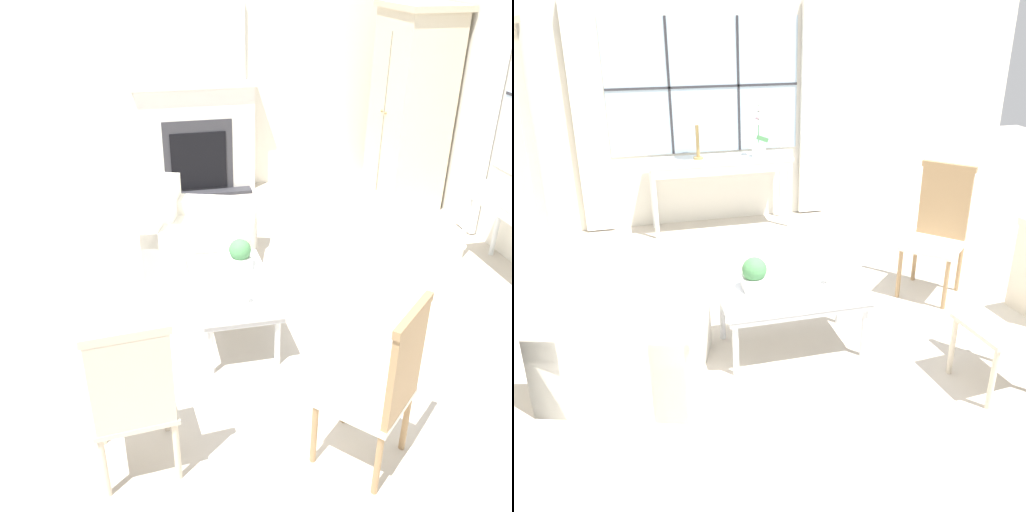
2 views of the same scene
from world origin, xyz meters
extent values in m
plane|color=#BCB2A3|center=(0.00, 0.00, 0.00)|extent=(14.00, 14.00, 0.00)
cube|color=silver|center=(0.00, 3.03, 1.40)|extent=(7.20, 0.06, 2.80)
cube|color=silver|center=(0.00, 3.00, 1.45)|extent=(1.99, 0.01, 1.35)
cube|color=#2D2D33|center=(-0.36, 2.99, 1.45)|extent=(0.02, 0.02, 1.35)
cube|color=#2D2D33|center=(0.36, 2.99, 1.45)|extent=(0.02, 0.02, 1.35)
cube|color=#2D2D33|center=(0.00, 2.99, 1.45)|extent=(1.99, 0.02, 0.02)
cube|color=white|center=(-1.18, 2.95, 1.16)|extent=(0.29, 0.06, 2.28)
cube|color=white|center=(1.18, 2.95, 1.16)|extent=(0.29, 0.06, 2.28)
cube|color=silver|center=(0.09, 2.73, 0.75)|extent=(1.49, 0.41, 0.03)
cube|color=silver|center=(0.09, 2.73, 0.68)|extent=(1.43, 0.39, 0.10)
cylinder|color=silver|center=(-0.62, 2.57, 0.37)|extent=(0.04, 0.04, 0.73)
cylinder|color=silver|center=(0.80, 2.57, 0.37)|extent=(0.04, 0.04, 0.73)
cylinder|color=silver|center=(-0.62, 2.90, 0.37)|extent=(0.04, 0.04, 0.73)
cylinder|color=silver|center=(0.80, 2.90, 0.37)|extent=(0.04, 0.04, 0.73)
cylinder|color=#9E7F47|center=(-0.13, 2.74, 0.78)|extent=(0.10, 0.10, 0.02)
cylinder|color=#9E7F47|center=(-0.13, 2.74, 0.96)|extent=(0.04, 0.04, 0.35)
cone|color=white|center=(-0.13, 2.74, 1.25)|extent=(0.27, 0.27, 0.22)
cylinder|color=white|center=(0.49, 2.67, 0.84)|extent=(0.14, 0.14, 0.15)
cylinder|color=#47844C|center=(0.49, 2.67, 1.10)|extent=(0.01, 0.01, 0.38)
cube|color=#47844C|center=(0.53, 2.67, 0.95)|extent=(0.13, 0.02, 0.08)
sphere|color=silver|center=(0.47, 2.68, 1.12)|extent=(0.08, 0.08, 0.08)
sphere|color=silver|center=(0.49, 2.68, 1.19)|extent=(0.08, 0.08, 0.08)
sphere|color=silver|center=(0.52, 2.68, 1.26)|extent=(0.08, 0.08, 0.08)
cube|color=silver|center=(-0.98, 0.17, 0.19)|extent=(1.14, 1.13, 0.39)
cube|color=silver|center=(-1.09, -0.18, 0.56)|extent=(0.91, 0.43, 0.35)
cube|color=silver|center=(-1.32, 0.28, 0.26)|extent=(0.47, 0.91, 0.53)
cube|color=silver|center=(-0.64, 0.06, 0.26)|extent=(0.47, 0.91, 0.53)
cube|color=white|center=(1.46, 0.73, 0.43)|extent=(0.62, 0.62, 0.03)
cube|color=#9E7A51|center=(1.60, 0.87, 0.74)|extent=(0.30, 0.32, 0.57)
cube|color=#9E7A51|center=(1.60, 0.87, 1.04)|extent=(0.32, 0.34, 0.05)
cylinder|color=#9E7A51|center=(1.44, 0.46, 0.21)|extent=(0.04, 0.04, 0.42)
cylinder|color=#9E7A51|center=(1.19, 0.74, 0.21)|extent=(0.04, 0.04, 0.42)
cylinder|color=#9E7A51|center=(1.72, 0.72, 0.21)|extent=(0.04, 0.04, 0.42)
cylinder|color=#9E7A51|center=(1.47, 1.00, 0.21)|extent=(0.04, 0.04, 0.42)
cube|color=beige|center=(1.23, -0.50, 0.43)|extent=(0.48, 0.48, 0.03)
cylinder|color=beige|center=(1.06, -0.71, 0.21)|extent=(0.04, 0.04, 0.41)
cylinder|color=beige|center=(1.02, -0.33, 0.21)|extent=(0.04, 0.04, 0.41)
cylinder|color=beige|center=(1.40, -0.29, 0.21)|extent=(0.04, 0.04, 0.41)
cube|color=silver|center=(0.12, 0.24, 0.42)|extent=(0.98, 0.56, 0.03)
cube|color=#B1B3B8|center=(0.12, 0.24, 0.39)|extent=(0.96, 0.55, 0.04)
cylinder|color=silver|center=(-0.32, 0.01, 0.21)|extent=(0.04, 0.04, 0.41)
cylinder|color=silver|center=(0.56, 0.01, 0.21)|extent=(0.04, 0.04, 0.41)
cylinder|color=silver|center=(-0.32, 0.48, 0.21)|extent=(0.04, 0.04, 0.41)
cylinder|color=silver|center=(0.56, 0.48, 0.21)|extent=(0.04, 0.04, 0.41)
cube|color=white|center=(-0.12, 0.35, 0.48)|extent=(0.16, 0.16, 0.09)
sphere|color=#47844C|center=(-0.12, 0.35, 0.58)|extent=(0.17, 0.17, 0.17)
cylinder|color=silver|center=(0.41, 0.28, 0.44)|extent=(0.09, 0.09, 0.01)
cylinder|color=white|center=(0.41, 0.28, 0.50)|extent=(0.06, 0.06, 0.11)
cylinder|color=black|center=(0.41, 0.28, 0.56)|extent=(0.00, 0.00, 0.01)
camera|label=1|loc=(3.65, -0.35, 2.56)|focal=40.00mm
camera|label=2|loc=(-0.91, -3.03, 2.19)|focal=40.00mm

